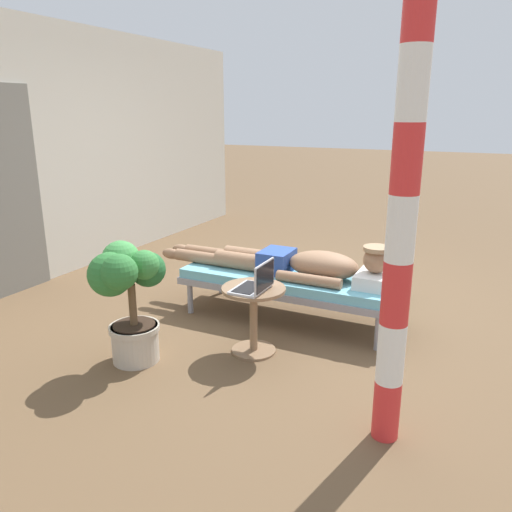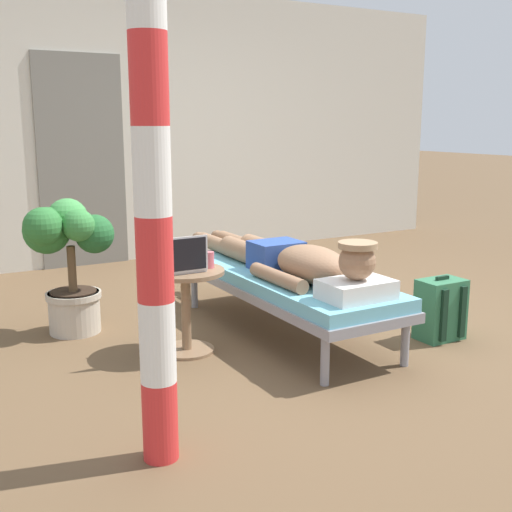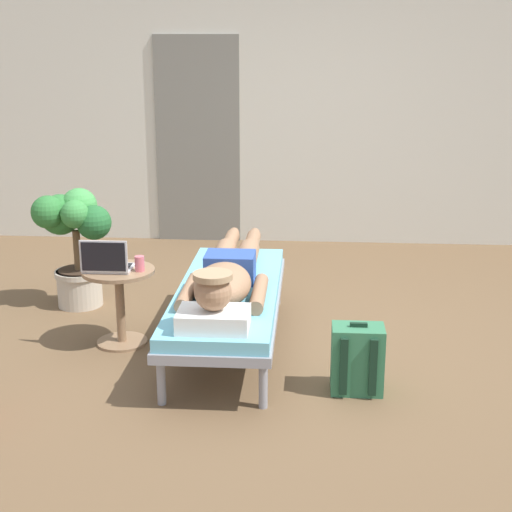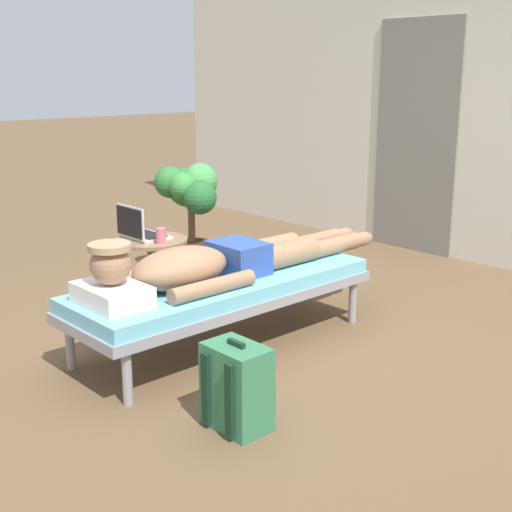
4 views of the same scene
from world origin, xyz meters
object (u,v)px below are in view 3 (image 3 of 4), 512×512
object	(u,v)px
person_reclining	(227,276)
side_table	(120,293)
lounge_chair	(228,297)
drink_glass	(140,264)
backpack	(357,359)
laptop	(107,263)
potted_plant	(73,235)

from	to	relation	value
person_reclining	side_table	distance (m)	0.75
lounge_chair	side_table	distance (m)	0.73
lounge_chair	side_table	size ratio (longest dim) A/B	3.65
drink_glass	backpack	world-z (taller)	drink_glass
lounge_chair	drink_glass	bearing A→B (deg)	-177.15
laptop	drink_glass	size ratio (longest dim) A/B	3.08
person_reclining	laptop	bearing A→B (deg)	178.66
lounge_chair	person_reclining	bearing A→B (deg)	-90.00
lounge_chair	laptop	distance (m)	0.82
side_table	laptop	xyz separation A→B (m)	(-0.06, -0.05, 0.23)
drink_glass	backpack	xyz separation A→B (m)	(1.39, -0.57, -0.38)
side_table	potted_plant	world-z (taller)	potted_plant
lounge_chair	potted_plant	world-z (taller)	potted_plant
person_reclining	laptop	xyz separation A→B (m)	(-0.79, 0.02, 0.06)
lounge_chair	side_table	bearing A→B (deg)	-179.56
lounge_chair	person_reclining	size ratio (longest dim) A/B	0.88
side_table	person_reclining	bearing A→B (deg)	-5.47
lounge_chair	laptop	world-z (taller)	laptop
person_reclining	lounge_chair	bearing A→B (deg)	90.00
person_reclining	backpack	bearing A→B (deg)	-32.88
side_table	laptop	bearing A→B (deg)	-139.48
side_table	backpack	xyz separation A→B (m)	(1.54, -0.60, -0.16)
laptop	potted_plant	distance (m)	0.92
laptop	backpack	xyz separation A→B (m)	(1.60, -0.55, -0.39)
lounge_chair	side_table	xyz separation A→B (m)	(-0.73, -0.01, 0.01)
drink_glass	person_reclining	bearing A→B (deg)	-4.60
lounge_chair	potted_plant	size ratio (longest dim) A/B	2.11
person_reclining	drink_glass	distance (m)	0.58
lounge_chair	backpack	xyz separation A→B (m)	(0.82, -0.60, -0.15)
laptop	backpack	size ratio (longest dim) A/B	0.73
side_table	laptop	world-z (taller)	laptop
potted_plant	backpack	bearing A→B (deg)	-32.60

